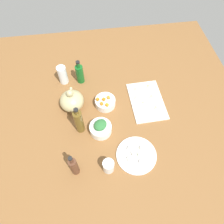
{
  "coord_description": "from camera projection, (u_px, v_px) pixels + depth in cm",
  "views": [
    {
      "loc": [
        -73.42,
        10.05,
        123.74
      ],
      "look_at": [
        0.0,
        0.0,
        8.0
      ],
      "focal_mm": 33.43,
      "sensor_mm": 36.0,
      "label": 1
    }
  ],
  "objects": [
    {
      "name": "tabletop",
      "position": [
        112.0,
        117.0,
        1.43
      ],
      "size": [
        190.0,
        190.0,
        3.0
      ],
      "primitive_type": "cube",
      "color": "brown",
      "rests_on": "ground"
    },
    {
      "name": "cutting_board",
      "position": [
        147.0,
        101.0,
        1.48
      ],
      "size": [
        34.97,
        23.69,
        1.0
      ],
      "primitive_type": "cube",
      "rotation": [
        0.0,
        0.0,
        0.03
      ],
      "color": "white",
      "rests_on": "tabletop"
    },
    {
      "name": "plate_tofu",
      "position": [
        136.0,
        155.0,
        1.26
      ],
      "size": [
        24.32,
        24.32,
        1.2
      ],
      "primitive_type": "cylinder",
      "color": "white",
      "rests_on": "tabletop"
    },
    {
      "name": "bowl_greens",
      "position": [
        101.0,
        129.0,
        1.33
      ],
      "size": [
        14.04,
        14.04,
        5.99
      ],
      "primitive_type": "cylinder",
      "color": "white",
      "rests_on": "tabletop"
    },
    {
      "name": "bowl_carrots",
      "position": [
        105.0,
        102.0,
        1.44
      ],
      "size": [
        14.03,
        14.03,
        5.69
      ],
      "primitive_type": "cylinder",
      "color": "white",
      "rests_on": "tabletop"
    },
    {
      "name": "teapot",
      "position": [
        72.0,
        101.0,
        1.4
      ],
      "size": [
        18.21,
        16.19,
        17.09
      ],
      "color": "tan",
      "rests_on": "tabletop"
    },
    {
      "name": "bottle_0",
      "position": [
        79.0,
        121.0,
        1.28
      ],
      "size": [
        5.51,
        5.51,
        23.43
      ],
      "color": "brown",
      "rests_on": "tabletop"
    },
    {
      "name": "bottle_1",
      "position": [
        80.0,
        74.0,
        1.52
      ],
      "size": [
        5.62,
        5.62,
        19.72
      ],
      "color": "#155D21",
      "rests_on": "tabletop"
    },
    {
      "name": "bottle_2",
      "position": [
        74.0,
        166.0,
        1.14
      ],
      "size": [
        4.52,
        4.52,
        21.33
      ],
      "color": "#543120",
      "rests_on": "tabletop"
    },
    {
      "name": "drinking_glass_0",
      "position": [
        63.0,
        75.0,
        1.52
      ],
      "size": [
        6.6,
        6.6,
        14.49
      ],
      "primitive_type": "cylinder",
      "color": "white",
      "rests_on": "tabletop"
    },
    {
      "name": "drinking_glass_1",
      "position": [
        108.0,
        166.0,
        1.18
      ],
      "size": [
        6.63,
        6.63,
        9.07
      ],
      "primitive_type": "cylinder",
      "color": "white",
      "rests_on": "tabletop"
    },
    {
      "name": "carrot_cube_0",
      "position": [
        108.0,
        97.0,
        1.42
      ],
      "size": [
        2.08,
        2.08,
        1.8
      ],
      "primitive_type": "cube",
      "rotation": [
        0.0,
        0.0,
        1.74
      ],
      "color": "orange",
      "rests_on": "bowl_carrots"
    },
    {
      "name": "carrot_cube_1",
      "position": [
        104.0,
        99.0,
        1.41
      ],
      "size": [
        2.54,
        2.54,
        1.8
      ],
      "primitive_type": "cube",
      "rotation": [
        0.0,
        0.0,
        2.4
      ],
      "color": "orange",
      "rests_on": "bowl_carrots"
    },
    {
      "name": "carrot_cube_2",
      "position": [
        98.0,
        99.0,
        1.41
      ],
      "size": [
        2.53,
        2.53,
        1.8
      ],
      "primitive_type": "cube",
      "rotation": [
        0.0,
        0.0,
        2.46
      ],
      "color": "orange",
      "rests_on": "bowl_carrots"
    },
    {
      "name": "carrot_cube_3",
      "position": [
        107.0,
        105.0,
        1.39
      ],
      "size": [
        2.54,
        2.54,
        1.8
      ],
      "primitive_type": "cube",
      "rotation": [
        0.0,
        0.0,
        0.82
      ],
      "color": "orange",
      "rests_on": "bowl_carrots"
    },
    {
      "name": "carrot_cube_4",
      "position": [
        102.0,
        104.0,
        1.39
      ],
      "size": [
        2.28,
        2.28,
        1.8
      ],
      "primitive_type": "cube",
      "rotation": [
        0.0,
        0.0,
        0.33
      ],
      "color": "orange",
      "rests_on": "bowl_carrots"
    },
    {
      "name": "chopped_greens_mound",
      "position": [
        100.0,
        125.0,
        1.29
      ],
      "size": [
        11.54,
        11.39,
        4.01
      ],
      "primitive_type": "ellipsoid",
      "rotation": [
        0.0,
        0.0,
        2.45
      ],
      "color": "#2D6B34",
      "rests_on": "bowl_greens"
    },
    {
      "name": "tofu_cube_0",
      "position": [
        142.0,
        148.0,
        1.27
      ],
      "size": [
        3.1,
        3.1,
        2.2
      ],
      "primitive_type": "cube",
      "rotation": [
        0.0,
        0.0,
        0.86
      ],
      "color": "#F3F3CA",
      "rests_on": "plate_tofu"
    },
    {
      "name": "tofu_cube_1",
      "position": [
        134.0,
        154.0,
        1.25
      ],
      "size": [
        2.44,
        2.44,
        2.2
      ],
      "primitive_type": "cube",
      "rotation": [
        0.0,
        0.0,
        0.11
      ],
      "color": "white",
      "rests_on": "plate_tofu"
    },
    {
      "name": "tofu_cube_2",
      "position": [
        140.0,
        154.0,
        1.24
      ],
      "size": [
        2.41,
        2.41,
        2.2
      ],
      "primitive_type": "cube",
      "rotation": [
        0.0,
        0.0,
        0.1
      ],
      "color": "white",
      "rests_on": "plate_tofu"
    },
    {
      "name": "tofu_cube_3",
      "position": [
        141.0,
        162.0,
        1.22
      ],
      "size": [
        2.89,
        2.89,
        2.2
      ],
      "primitive_type": "cube",
      "rotation": [
        0.0,
        0.0,
        2.74
      ],
      "color": "white",
      "rests_on": "plate_tofu"
    },
    {
      "name": "tofu_cube_4",
      "position": [
        130.0,
        149.0,
        1.26
      ],
      "size": [
        3.03,
        3.03,
        2.2
      ],
      "primitive_type": "cube",
      "rotation": [
        0.0,
        0.0,
        2.59
      ],
      "color": "white",
      "rests_on": "plate_tofu"
    },
    {
      "name": "tofu_cube_5",
      "position": [
        129.0,
        159.0,
        1.23
      ],
      "size": [
        2.77,
        2.77,
        2.2
      ],
      "primitive_type": "cube",
      "rotation": [
        0.0,
        0.0,
        1.88
      ],
      "color": "#E9ECCD",
      "rests_on": "plate_tofu"
    },
    {
      "name": "dumpling_0",
      "position": [
        150.0,
        86.0,
        1.53
      ],
      "size": [
        6.92,
        7.17,
        2.1
      ],
      "primitive_type": "pyramid",
      "rotation": [
        0.0,
        0.0,
        2.1
      ],
      "color": "beige",
      "rests_on": "cutting_board"
    },
    {
      "name": "dumpling_1",
      "position": [
        137.0,
        89.0,
        1.51
      ],
      "size": [
        6.55,
        6.68,
        3.01
      ],
      "primitive_type": "pyramid",
      "rotation": [
        0.0,
        0.0,
        0.94
      ],
      "color": "beige",
      "rests_on": "cutting_board"
    },
    {
      "name": "dumpling_2",
      "position": [
        138.0,
        98.0,
        1.47
      ],
      "size": [
        7.69,
        7.47,
        2.03
      ],
      "primitive_type": "pyramid",
      "rotation": [
        0.0,
        0.0,
        0.46
      ],
      "color": "beige",
      "rests_on": "cutting_board"
    },
    {
      "name": "dumpling_3",
      "position": [
        157.0,
        108.0,
        1.43
      ],
      "size": [
        5.77,
        5.64,
        2.09
      ],
      "primitive_type": "pyramid",
      "rotation": [
        0.0,
        0.0,
        0.24
      ],
      "color": "beige",
      "rests_on": "cutting_board"
    },
    {
      "name": "dumpling_4",
      "position": [
        144.0,
        103.0,
        1.45
      ],
      "size": [
        4.84,
        4.92,
        2.17
      ],
      "primitive_type": "pyramid",
      "rotation": [
        0.0,
        0.0,
        4.54
      ],
      "color": "beige",
      "rests_on": "cutting_board"
    },
    {
      "name": "dumpling_5",
      "position": [
        153.0,
        97.0,
        1.48
      ],
      "size": [
        6.29,
        6.09,
        2.08
      ],
      "primitive_type": "pyramid",
      "rotation": [
        0.0,
        0.0,
        3.29
      ],
      "color": "beige",
      "rests_on": "cutting_board"
    }
  ]
}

